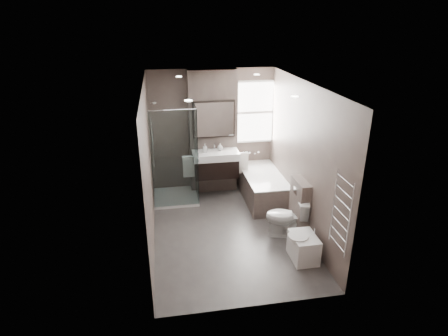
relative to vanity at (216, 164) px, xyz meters
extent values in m
cube|color=#464240|center=(0.00, -1.43, -0.77)|extent=(2.65, 3.85, 0.05)
cube|color=silver|center=(0.00, -1.43, 1.88)|extent=(2.65, 3.85, 0.05)
cube|color=brown|center=(0.00, 0.50, 0.56)|extent=(2.65, 0.05, 2.60)
cube|color=brown|center=(0.00, -3.35, 0.56)|extent=(2.65, 0.05, 2.60)
cube|color=brown|center=(-1.32, -1.43, 0.56)|extent=(0.05, 3.85, 2.60)
cube|color=brown|center=(1.32, -1.43, 0.56)|extent=(0.05, 3.85, 2.60)
cube|color=brown|center=(0.00, 0.35, 0.56)|extent=(1.00, 0.25, 2.60)
cube|color=black|center=(0.00, 0.00, -0.08)|extent=(0.90, 0.45, 0.38)
cube|color=white|center=(0.00, 0.00, 0.18)|extent=(0.95, 0.47, 0.15)
cylinder|color=silver|center=(0.00, 0.17, 0.32)|extent=(0.03, 0.03, 0.12)
cylinder|color=silver|center=(0.00, 0.11, 0.37)|extent=(0.02, 0.12, 0.02)
cube|color=black|center=(0.00, 0.19, 0.89)|extent=(0.86, 0.06, 0.76)
cube|color=white|center=(0.00, 0.15, 0.89)|extent=(0.80, 0.02, 0.70)
cube|color=silver|center=(-0.56, -0.02, -0.02)|extent=(0.24, 0.06, 0.44)
cube|color=silver|center=(0.56, -0.02, -0.02)|extent=(0.24, 0.06, 0.44)
cube|color=white|center=(-0.85, 0.02, -0.71)|extent=(0.90, 0.90, 0.06)
cube|color=white|center=(-0.85, -0.42, 0.29)|extent=(0.88, 0.01, 1.94)
cube|color=white|center=(-0.41, 0.02, 0.29)|extent=(0.01, 0.88, 1.94)
cylinder|color=silver|center=(-1.25, 0.02, 0.51)|extent=(0.02, 0.02, 1.00)
cube|color=brown|center=(0.93, -0.33, -0.47)|extent=(0.75, 1.60, 0.55)
cube|color=white|center=(0.93, -0.33, -0.19)|extent=(0.75, 1.60, 0.03)
cube|color=white|center=(0.93, -0.33, -0.25)|extent=(0.61, 1.42, 0.12)
cube|color=white|center=(0.90, 0.45, 0.93)|extent=(0.98, 0.04, 1.33)
cube|color=white|center=(0.90, 0.43, 0.93)|extent=(0.90, 0.01, 1.25)
cube|color=white|center=(0.90, 0.42, 0.93)|extent=(0.90, 0.01, 0.05)
imported|color=white|center=(0.97, -1.74, -0.38)|extent=(0.80, 0.60, 0.72)
cube|color=brown|center=(1.21, -1.68, -0.24)|extent=(0.18, 0.55, 1.00)
cube|color=silver|center=(1.11, -1.68, 0.08)|extent=(0.01, 0.16, 0.11)
cube|color=white|center=(1.02, -2.44, -0.53)|extent=(0.37, 0.52, 0.42)
cylinder|color=white|center=(0.92, -2.44, -0.33)|extent=(0.31, 0.31, 0.05)
cylinder|color=silver|center=(1.18, -2.44, -0.25)|extent=(0.02, 0.02, 0.10)
cylinder|color=silver|center=(1.25, -3.26, 0.38)|extent=(0.03, 0.03, 1.10)
cylinder|color=silver|center=(1.25, -2.80, 0.38)|extent=(0.03, 0.03, 1.10)
cube|color=silver|center=(1.25, -3.03, 0.38)|extent=(0.02, 0.46, 1.00)
imported|color=white|center=(-0.21, 0.01, 0.35)|extent=(0.08, 0.08, 0.18)
imported|color=white|center=(0.11, 0.08, 0.33)|extent=(0.12, 0.12, 0.15)
camera|label=1|loc=(-1.05, -7.10, 2.85)|focal=30.00mm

